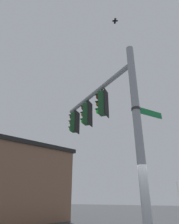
{
  "coord_description": "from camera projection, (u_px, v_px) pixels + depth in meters",
  "views": [
    {
      "loc": [
        -5.96,
        -0.9,
        1.64
      ],
      "look_at": [
        1.77,
        2.43,
        5.32
      ],
      "focal_mm": 31.17,
      "sensor_mm": 36.0,
      "label": 1
    }
  ],
  "objects": [
    {
      "name": "signal_pole",
      "position": [
        138.0,
        134.0,
        6.06
      ],
      "size": [
        0.26,
        0.26,
        6.86
      ],
      "primitive_type": "cylinder",
      "color": "gray",
      "rests_on": "ground"
    },
    {
      "name": "mast_arm",
      "position": [
        95.0,
        93.0,
        9.14
      ],
      "size": [
        3.16,
        4.23,
        0.21
      ],
      "primitive_type": "cylinder",
      "rotation": [
        0.0,
        1.57,
        0.94
      ],
      "color": "gray"
    },
    {
      "name": "traffic_light_nearest_pole",
      "position": [
        102.0,
        103.0,
        8.33
      ],
      "size": [
        0.54,
        0.49,
        1.31
      ],
      "color": "black"
    },
    {
      "name": "traffic_light_mid_inner",
      "position": [
        86.0,
        114.0,
        9.4
      ],
      "size": [
        0.54,
        0.49,
        1.31
      ],
      "color": "black"
    },
    {
      "name": "traffic_light_mid_outer",
      "position": [
        74.0,
        122.0,
        10.47
      ],
      "size": [
        0.54,
        0.49,
        1.31
      ],
      "color": "black"
    },
    {
      "name": "street_name_sign",
      "position": [
        143.0,
        111.0,
        6.57
      ],
      "size": [
        1.15,
        0.88,
        0.22
      ],
      "color": "#147238"
    },
    {
      "name": "bird_flying",
      "position": [
        115.0,
        21.0,
        8.83
      ],
      "size": [
        0.35,
        0.29,
        0.1
      ],
      "color": "black"
    },
    {
      "name": "tree_by_storefront",
      "position": [
        33.0,
        166.0,
        17.39
      ],
      "size": [
        4.4,
        4.4,
        6.39
      ],
      "color": "#4C3823",
      "rests_on": "ground"
    }
  ]
}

